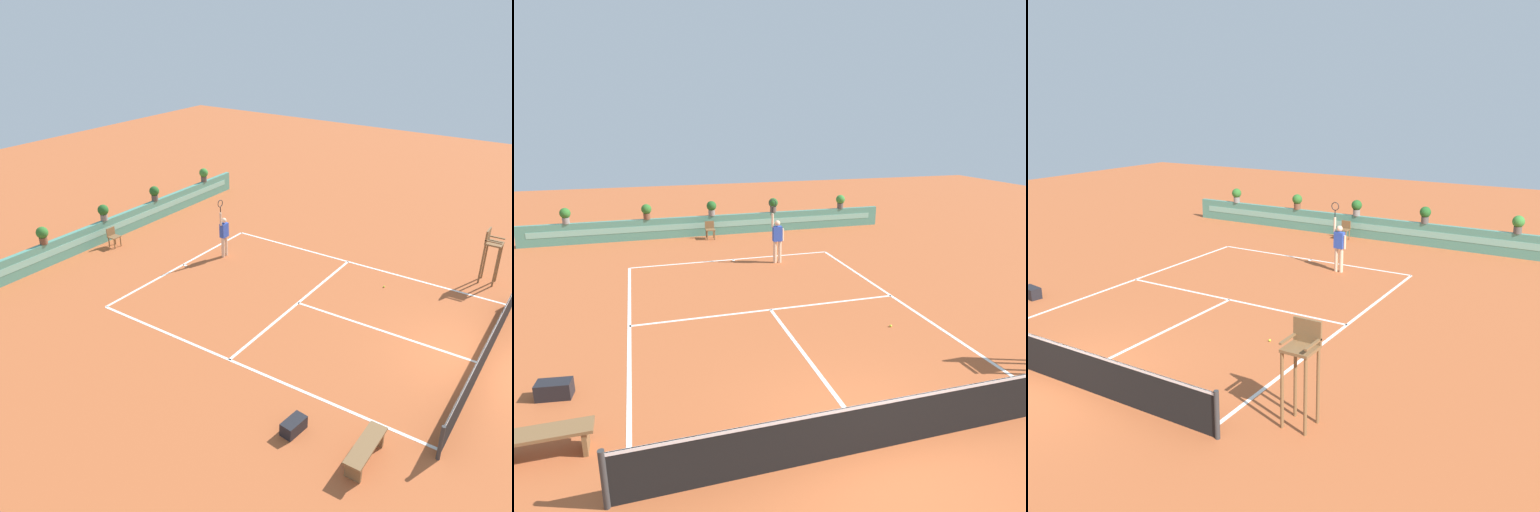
% 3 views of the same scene
% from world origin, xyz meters
% --- Properties ---
extents(ground_plane, '(60.00, 60.00, 0.00)m').
position_xyz_m(ground_plane, '(0.00, 6.00, 0.00)').
color(ground_plane, '#B2562D').
extents(court_lines, '(8.32, 11.94, 0.01)m').
position_xyz_m(court_lines, '(0.00, 6.72, 0.00)').
color(court_lines, white).
rests_on(court_lines, ground).
extents(net, '(8.92, 0.10, 1.00)m').
position_xyz_m(net, '(0.00, 0.00, 0.51)').
color(net, '#333333').
rests_on(net, ground).
extents(back_wall_barrier, '(18.00, 0.21, 1.00)m').
position_xyz_m(back_wall_barrier, '(0.00, 16.39, 0.50)').
color(back_wall_barrier, '#4C8E7A').
rests_on(back_wall_barrier, ground).
extents(umpire_chair, '(0.60, 0.60, 2.14)m').
position_xyz_m(umpire_chair, '(5.51, 1.26, 1.34)').
color(umpire_chair, brown).
rests_on(umpire_chair, ground).
extents(ball_kid_chair, '(0.44, 0.44, 0.85)m').
position_xyz_m(ball_kid_chair, '(-0.32, 15.66, 0.48)').
color(ball_kid_chair, brown).
rests_on(ball_kid_chair, ground).
extents(gear_bag, '(0.74, 0.45, 0.36)m').
position_xyz_m(gear_bag, '(-5.57, 3.27, 0.18)').
color(gear_bag, black).
rests_on(gear_bag, ground).
extents(tennis_player, '(0.62, 0.23, 2.58)m').
position_xyz_m(tennis_player, '(1.63, 10.98, 1.05)').
color(tennis_player, beige).
rests_on(tennis_player, ground).
extents(tennis_ball_near_baseline, '(0.07, 0.07, 0.07)m').
position_xyz_m(tennis_ball_near_baseline, '(2.85, 4.30, 0.03)').
color(tennis_ball_near_baseline, '#CCE033').
rests_on(tennis_ball_near_baseline, ground).
extents(potted_plant_centre, '(0.48, 0.48, 0.72)m').
position_xyz_m(potted_plant_centre, '(-0.10, 16.39, 1.41)').
color(potted_plant_centre, gray).
rests_on(potted_plant_centre, back_wall_barrier).
extents(potted_plant_far_right, '(0.48, 0.48, 0.72)m').
position_xyz_m(potted_plant_far_right, '(6.87, 16.39, 1.41)').
color(potted_plant_far_right, '#514C47').
rests_on(potted_plant_far_right, back_wall_barrier).
extents(potted_plant_right, '(0.48, 0.48, 0.72)m').
position_xyz_m(potted_plant_right, '(3.10, 16.39, 1.41)').
color(potted_plant_right, '#514C47').
rests_on(potted_plant_right, back_wall_barrier).
extents(potted_plant_left, '(0.48, 0.48, 0.72)m').
position_xyz_m(potted_plant_left, '(-3.22, 16.39, 1.41)').
color(potted_plant_left, brown).
rests_on(potted_plant_left, back_wall_barrier).
extents(potted_plant_far_left, '(0.48, 0.48, 0.72)m').
position_xyz_m(potted_plant_far_left, '(-6.81, 16.39, 1.41)').
color(potted_plant_far_left, gray).
rests_on(potted_plant_far_left, back_wall_barrier).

